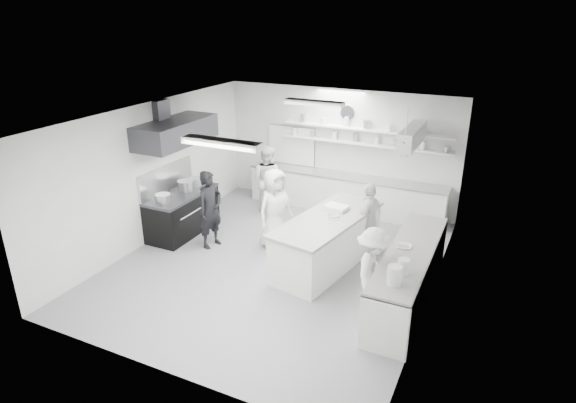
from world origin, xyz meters
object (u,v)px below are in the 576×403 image
at_px(right_counter, 408,276).
at_px(back_counter, 344,193).
at_px(cook_stove, 210,209).
at_px(cook_back, 267,179).
at_px(stove, 183,214).
at_px(prep_island, 327,242).

bearing_deg(right_counter, back_counter, 124.65).
distance_m(cook_stove, cook_back, 2.24).
bearing_deg(stove, cook_back, 59.20).
relative_size(cook_stove, cook_back, 0.99).
relative_size(right_counter, prep_island, 1.25).
distance_m(stove, prep_island, 3.52).
bearing_deg(stove, prep_island, -0.20).
distance_m(right_counter, cook_back, 4.83).
xyz_separation_m(back_counter, prep_island, (0.62, -2.81, 0.03)).
bearing_deg(back_counter, cook_stove, -121.96).
distance_m(stove, back_counter, 4.03).
xyz_separation_m(cook_stove, cook_back, (0.18, 2.23, 0.01)).
xyz_separation_m(prep_island, cook_stove, (-2.55, -0.28, 0.36)).
height_order(prep_island, cook_stove, cook_stove).
relative_size(prep_island, cook_back, 1.56).
bearing_deg(cook_back, right_counter, 147.21).
distance_m(stove, cook_stove, 1.09).
relative_size(right_counter, cook_back, 1.94).
relative_size(back_counter, cook_back, 2.94).
bearing_deg(prep_island, cook_stove, -163.46).
bearing_deg(right_counter, cook_back, 148.19).
xyz_separation_m(right_counter, cook_back, (-4.09, 2.54, 0.38)).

